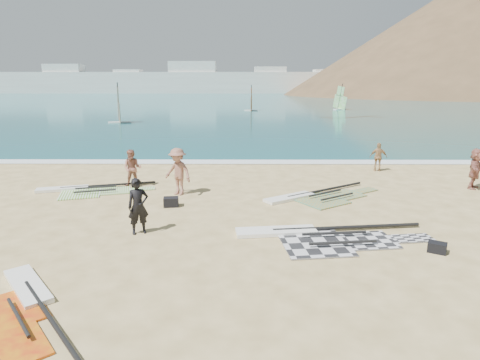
{
  "coord_description": "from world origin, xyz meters",
  "views": [
    {
      "loc": [
        -0.55,
        -10.6,
        4.6
      ],
      "look_at": [
        -0.65,
        4.0,
        1.0
      ],
      "focal_mm": 30.0,
      "sensor_mm": 36.0,
      "label": 1
    }
  ],
  "objects_px": {
    "beachgoer_mid": "(178,172)",
    "rig_orange": "(316,197)",
    "rig_red": "(17,311)",
    "gear_bag_far": "(437,247)",
    "beachgoer_right": "(475,169)",
    "rig_green": "(86,190)",
    "beachgoer_back": "(378,157)",
    "rig_grey": "(318,236)",
    "person_wetsuit": "(138,206)",
    "gear_bag_near": "(171,202)",
    "beachgoer_left": "(132,168)"
  },
  "relations": [
    {
      "from": "beachgoer_mid",
      "to": "rig_orange",
      "type": "bearing_deg",
      "value": 27.12
    },
    {
      "from": "rig_red",
      "to": "gear_bag_far",
      "type": "height_order",
      "value": "gear_bag_far"
    },
    {
      "from": "rig_red",
      "to": "beachgoer_right",
      "type": "distance_m",
      "value": 17.84
    },
    {
      "from": "rig_green",
      "to": "beachgoer_back",
      "type": "height_order",
      "value": "beachgoer_back"
    },
    {
      "from": "rig_orange",
      "to": "gear_bag_far",
      "type": "height_order",
      "value": "gear_bag_far"
    },
    {
      "from": "rig_orange",
      "to": "gear_bag_far",
      "type": "distance_m",
      "value": 5.82
    },
    {
      "from": "rig_grey",
      "to": "gear_bag_far",
      "type": "relative_size",
      "value": 12.56
    },
    {
      "from": "rig_grey",
      "to": "beachgoer_back",
      "type": "bearing_deg",
      "value": 55.63
    },
    {
      "from": "gear_bag_far",
      "to": "beachgoer_mid",
      "type": "xyz_separation_m",
      "value": [
        -8.06,
        5.77,
        0.84
      ]
    },
    {
      "from": "beachgoer_mid",
      "to": "rig_red",
      "type": "bearing_deg",
      "value": -70.43
    },
    {
      "from": "beachgoer_back",
      "to": "person_wetsuit",
      "type": "bearing_deg",
      "value": 54.95
    },
    {
      "from": "gear_bag_far",
      "to": "beachgoer_right",
      "type": "height_order",
      "value": "beachgoer_right"
    },
    {
      "from": "beachgoer_right",
      "to": "rig_grey",
      "type": "bearing_deg",
      "value": 165.63
    },
    {
      "from": "rig_green",
      "to": "gear_bag_near",
      "type": "xyz_separation_m",
      "value": [
        4.05,
        -2.12,
        0.13
      ]
    },
    {
      "from": "gear_bag_far",
      "to": "rig_orange",
      "type": "bearing_deg",
      "value": 114.26
    },
    {
      "from": "gear_bag_near",
      "to": "gear_bag_far",
      "type": "height_order",
      "value": "gear_bag_near"
    },
    {
      "from": "person_wetsuit",
      "to": "beachgoer_right",
      "type": "height_order",
      "value": "beachgoer_right"
    },
    {
      "from": "rig_green",
      "to": "person_wetsuit",
      "type": "bearing_deg",
      "value": -70.39
    },
    {
      "from": "beachgoer_back",
      "to": "beachgoer_right",
      "type": "relative_size",
      "value": 0.84
    },
    {
      "from": "beachgoer_back",
      "to": "beachgoer_left",
      "type": "bearing_deg",
      "value": 29.49
    },
    {
      "from": "beachgoer_left",
      "to": "rig_green",
      "type": "bearing_deg",
      "value": -158.92
    },
    {
      "from": "gear_bag_near",
      "to": "gear_bag_far",
      "type": "distance_m",
      "value": 9.08
    },
    {
      "from": "beachgoer_back",
      "to": "beachgoer_right",
      "type": "xyz_separation_m",
      "value": [
        3.07,
        -3.5,
        0.14
      ]
    },
    {
      "from": "rig_red",
      "to": "beachgoer_mid",
      "type": "bearing_deg",
      "value": 127.07
    },
    {
      "from": "rig_grey",
      "to": "beachgoer_left",
      "type": "bearing_deg",
      "value": 133.26
    },
    {
      "from": "gear_bag_near",
      "to": "rig_green",
      "type": "bearing_deg",
      "value": 152.36
    },
    {
      "from": "rig_green",
      "to": "rig_orange",
      "type": "xyz_separation_m",
      "value": [
        9.75,
        -0.95,
        0.0
      ]
    },
    {
      "from": "person_wetsuit",
      "to": "beachgoer_right",
      "type": "xyz_separation_m",
      "value": [
        13.39,
        5.49,
        0.01
      ]
    },
    {
      "from": "gear_bag_near",
      "to": "beachgoer_right",
      "type": "relative_size",
      "value": 0.31
    },
    {
      "from": "rig_grey",
      "to": "person_wetsuit",
      "type": "distance_m",
      "value": 5.56
    },
    {
      "from": "rig_orange",
      "to": "beachgoer_left",
      "type": "xyz_separation_m",
      "value": [
        -7.89,
        1.7,
        0.79
      ]
    },
    {
      "from": "rig_red",
      "to": "gear_bag_far",
      "type": "xyz_separation_m",
      "value": [
        9.97,
        3.08,
        0.09
      ]
    },
    {
      "from": "rig_green",
      "to": "beachgoer_mid",
      "type": "relative_size",
      "value": 2.61
    },
    {
      "from": "person_wetsuit",
      "to": "beachgoer_left",
      "type": "relative_size",
      "value": 1.04
    },
    {
      "from": "beachgoer_left",
      "to": "beachgoer_mid",
      "type": "bearing_deg",
      "value": -30.17
    },
    {
      "from": "rig_green",
      "to": "beachgoer_mid",
      "type": "height_order",
      "value": "beachgoer_mid"
    },
    {
      "from": "rig_grey",
      "to": "gear_bag_near",
      "type": "bearing_deg",
      "value": 141.21
    },
    {
      "from": "gear_bag_far",
      "to": "beachgoer_left",
      "type": "xyz_separation_m",
      "value": [
        -10.28,
        7.01,
        0.7
      ]
    },
    {
      "from": "rig_grey",
      "to": "beachgoer_back",
      "type": "relative_size",
      "value": 4.0
    },
    {
      "from": "beachgoer_back",
      "to": "gear_bag_near",
      "type": "bearing_deg",
      "value": 46.29
    },
    {
      "from": "person_wetsuit",
      "to": "beachgoer_left",
      "type": "xyz_separation_m",
      "value": [
        -1.69,
        5.64,
        -0.03
      ]
    },
    {
      "from": "rig_orange",
      "to": "beachgoer_back",
      "type": "xyz_separation_m",
      "value": [
        4.12,
        5.06,
        0.7
      ]
    },
    {
      "from": "beachgoer_left",
      "to": "beachgoer_right",
      "type": "relative_size",
      "value": 0.95
    },
    {
      "from": "rig_grey",
      "to": "gear_bag_near",
      "type": "xyz_separation_m",
      "value": [
        -4.99,
        3.09,
        0.13
      ]
    },
    {
      "from": "rig_red",
      "to": "beachgoer_mid",
      "type": "height_order",
      "value": "beachgoer_mid"
    },
    {
      "from": "rig_orange",
      "to": "person_wetsuit",
      "type": "height_order",
      "value": "person_wetsuit"
    },
    {
      "from": "gear_bag_far",
      "to": "gear_bag_near",
      "type": "bearing_deg",
      "value": 152.92
    },
    {
      "from": "rig_orange",
      "to": "beachgoer_back",
      "type": "relative_size",
      "value": 3.41
    },
    {
      "from": "rig_grey",
      "to": "beachgoer_back",
      "type": "height_order",
      "value": "beachgoer_back"
    },
    {
      "from": "rig_orange",
      "to": "rig_red",
      "type": "xyz_separation_m",
      "value": [
        -7.58,
        -8.39,
        -0.0
      ]
    }
  ]
}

